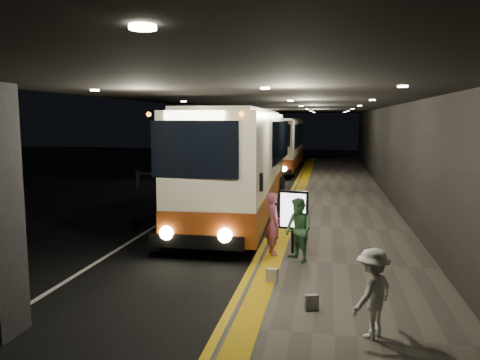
% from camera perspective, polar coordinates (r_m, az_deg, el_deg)
% --- Properties ---
extents(ground, '(90.00, 90.00, 0.00)m').
position_cam_1_polar(ground, '(15.99, -4.92, -6.35)').
color(ground, black).
extents(lane_line_white, '(0.12, 50.00, 0.01)m').
position_cam_1_polar(lane_line_white, '(21.18, -5.99, -2.95)').
color(lane_line_white, silver).
rests_on(lane_line_white, ground).
extents(kerb_stripe_yellow, '(0.18, 50.00, 0.01)m').
position_cam_1_polar(kerb_stripe_yellow, '(20.40, 5.27, -3.34)').
color(kerb_stripe_yellow, gold).
rests_on(kerb_stripe_yellow, ground).
extents(sidewalk, '(4.50, 50.00, 0.15)m').
position_cam_1_polar(sidewalk, '(20.31, 12.04, -3.32)').
color(sidewalk, '#514C44').
rests_on(sidewalk, ground).
extents(tactile_strip, '(0.50, 50.00, 0.01)m').
position_cam_1_polar(tactile_strip, '(20.33, 6.68, -2.96)').
color(tactile_strip, gold).
rests_on(tactile_strip, sidewalk).
extents(terminal_wall, '(0.10, 50.00, 6.00)m').
position_cam_1_polar(terminal_wall, '(20.17, 18.69, 4.75)').
color(terminal_wall, black).
rests_on(terminal_wall, ground).
extents(support_columns, '(0.80, 24.80, 4.40)m').
position_cam_1_polar(support_columns, '(19.86, -6.07, 2.75)').
color(support_columns, black).
rests_on(support_columns, ground).
extents(canopy, '(9.00, 50.00, 0.40)m').
position_cam_1_polar(canopy, '(20.05, 5.86, 9.66)').
color(canopy, black).
rests_on(canopy, support_columns).
extents(coach_main, '(3.21, 13.01, 4.03)m').
position_cam_1_polar(coach_main, '(18.37, 0.01, 1.58)').
color(coach_main, beige).
rests_on(coach_main, ground).
extents(coach_second, '(2.52, 11.95, 3.75)m').
position_cam_1_polar(coach_second, '(34.99, 5.13, 4.09)').
color(coach_second, beige).
rests_on(coach_second, ground).
extents(passenger_boarding, '(0.60, 0.73, 1.70)m').
position_cam_1_polar(passenger_boarding, '(12.66, 4.06, -5.35)').
color(passenger_boarding, '#A54D63').
rests_on(passenger_boarding, sidewalk).
extents(passenger_waiting_green, '(0.90, 0.93, 1.65)m').
position_cam_1_polar(passenger_waiting_green, '(12.14, 7.14, -6.08)').
color(passenger_waiting_green, '#3B6A40').
rests_on(passenger_waiting_green, sidewalk).
extents(passenger_waiting_white, '(0.95, 1.06, 1.52)m').
position_cam_1_polar(passenger_waiting_white, '(8.33, 15.85, -13.11)').
color(passenger_waiting_white, silver).
rests_on(passenger_waiting_white, sidewalk).
extents(bag_polka, '(0.28, 0.20, 0.31)m').
position_cam_1_polar(bag_polka, '(9.37, 8.72, -14.54)').
color(bag_polka, black).
rests_on(bag_polka, sidewalk).
extents(bag_plain, '(0.27, 0.18, 0.31)m').
position_cam_1_polar(bag_plain, '(10.74, 3.93, -11.55)').
color(bag_plain, '#AFACA4').
rests_on(bag_plain, sidewalk).
extents(info_sign, '(0.83, 0.26, 1.74)m').
position_cam_1_polar(info_sign, '(12.77, 6.49, -3.81)').
color(info_sign, black).
rests_on(info_sign, sidewalk).
extents(stanchion_post, '(0.05, 0.05, 1.12)m').
position_cam_1_polar(stanchion_post, '(14.32, 4.61, -5.06)').
color(stanchion_post, black).
rests_on(stanchion_post, sidewalk).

